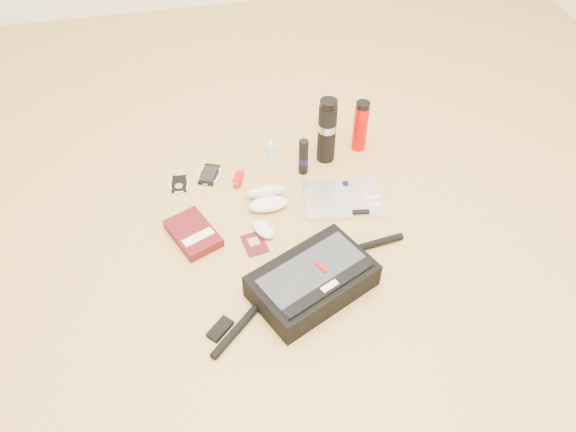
% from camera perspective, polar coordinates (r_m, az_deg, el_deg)
% --- Properties ---
extents(ground, '(4.00, 4.00, 0.00)m').
position_cam_1_polar(ground, '(2.13, 1.22, -2.61)').
color(ground, tan).
rests_on(ground, ground).
extents(messenger_bag, '(0.78, 0.41, 0.12)m').
position_cam_1_polar(messenger_bag, '(1.94, 2.47, -6.61)').
color(messenger_bag, black).
rests_on(messenger_bag, ground).
extents(laptop, '(0.34, 0.26, 0.03)m').
position_cam_1_polar(laptop, '(2.28, 5.68, 1.69)').
color(laptop, silver).
rests_on(laptop, ground).
extents(book, '(0.22, 0.26, 0.04)m').
position_cam_1_polar(book, '(2.16, -9.57, -1.74)').
color(book, '#4C0D13').
rests_on(book, ground).
extents(passport, '(0.10, 0.12, 0.01)m').
position_cam_1_polar(passport, '(2.12, -3.41, -2.82)').
color(passport, '#460D18').
rests_on(passport, ground).
extents(mouse, '(0.10, 0.13, 0.04)m').
position_cam_1_polar(mouse, '(2.15, -2.47, -1.34)').
color(mouse, silver).
rests_on(mouse, ground).
extents(sunglasses_case, '(0.16, 0.14, 0.09)m').
position_cam_1_polar(sunglasses_case, '(2.24, -2.15, 1.83)').
color(sunglasses_case, silver).
rests_on(sunglasses_case, ground).
extents(ipod, '(0.09, 0.10, 0.01)m').
position_cam_1_polar(ipod, '(2.38, -11.00, 3.23)').
color(ipod, black).
rests_on(ipod, ground).
extents(phone, '(0.13, 0.14, 0.01)m').
position_cam_1_polar(phone, '(2.40, -8.02, 4.20)').
color(phone, black).
rests_on(phone, ground).
extents(inhaler, '(0.06, 0.11, 0.03)m').
position_cam_1_polar(inhaler, '(2.36, -5.01, 3.90)').
color(inhaler, '#AF0F0D').
rests_on(inhaler, ground).
extents(spray_bottle, '(0.03, 0.03, 0.11)m').
position_cam_1_polar(spray_bottle, '(2.43, -1.70, 6.56)').
color(spray_bottle, '#B5E6F8').
rests_on(spray_bottle, ground).
extents(aerosol_can, '(0.05, 0.05, 0.17)m').
position_cam_1_polar(aerosol_can, '(2.35, 1.59, 6.07)').
color(aerosol_can, black).
rests_on(aerosol_can, ground).
extents(thermos_black, '(0.08, 0.08, 0.30)m').
position_cam_1_polar(thermos_black, '(2.38, 3.98, 8.65)').
color(thermos_black, black).
rests_on(thermos_black, ground).
extents(thermos_red, '(0.06, 0.06, 0.24)m').
position_cam_1_polar(thermos_red, '(2.47, 7.38, 9.04)').
color(thermos_red, '#CA0400').
rests_on(thermos_red, ground).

